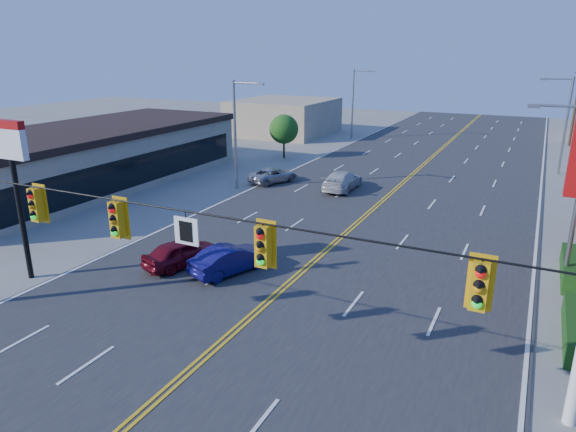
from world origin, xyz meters
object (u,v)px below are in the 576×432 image
at_px(car_magenta, 182,254).
at_px(car_white, 342,181).
at_px(pizza_hut_sign, 13,167).
at_px(car_blue, 230,260).
at_px(car_silver, 273,176).
at_px(signal_span, 149,243).

xyz_separation_m(car_magenta, car_white, (1.88, 16.91, 0.04)).
xyz_separation_m(pizza_hut_sign, car_blue, (8.01, 4.47, -4.53)).
distance_m(car_white, car_silver, 5.66).
xyz_separation_m(signal_span, car_silver, (-9.16, 24.70, -4.31)).
height_order(car_magenta, car_white, car_white).
distance_m(car_blue, car_white, 16.56).
relative_size(signal_span, car_blue, 6.14).
relative_size(pizza_hut_sign, car_magenta, 1.79).
distance_m(signal_span, car_magenta, 10.62).
xyz_separation_m(signal_span, pizza_hut_sign, (-10.88, 4.00, 0.30)).
xyz_separation_m(signal_span, car_magenta, (-5.40, 8.11, -4.23)).
bearing_deg(car_white, pizza_hut_sign, 69.26).
bearing_deg(car_magenta, pizza_hut_sign, 56.72).
relative_size(car_white, car_silver, 1.16).
xyz_separation_m(pizza_hut_sign, car_silver, (1.72, 20.70, -4.61)).
bearing_deg(car_blue, pizza_hut_sign, 50.34).
xyz_separation_m(car_magenta, car_silver, (-3.76, 16.60, -0.08)).
bearing_deg(car_silver, car_blue, 133.72).
height_order(signal_span, car_blue, signal_span).
bearing_deg(car_magenta, car_silver, -57.31).
bearing_deg(car_white, signal_span, 96.57).
relative_size(signal_span, pizza_hut_sign, 3.55).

